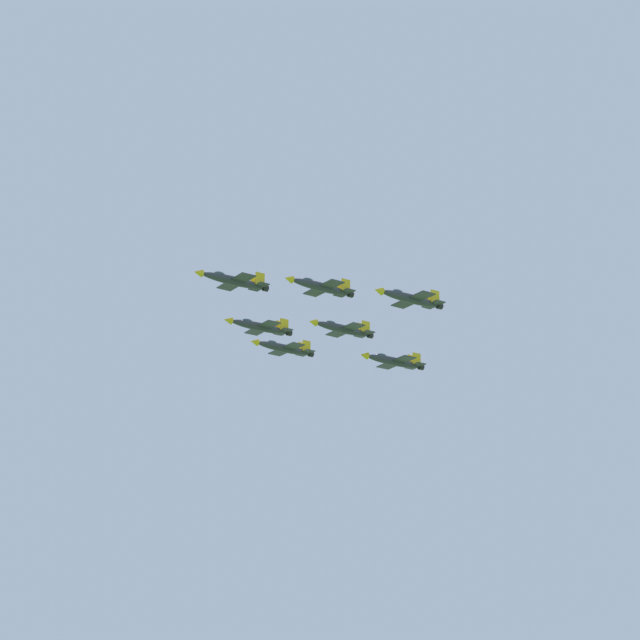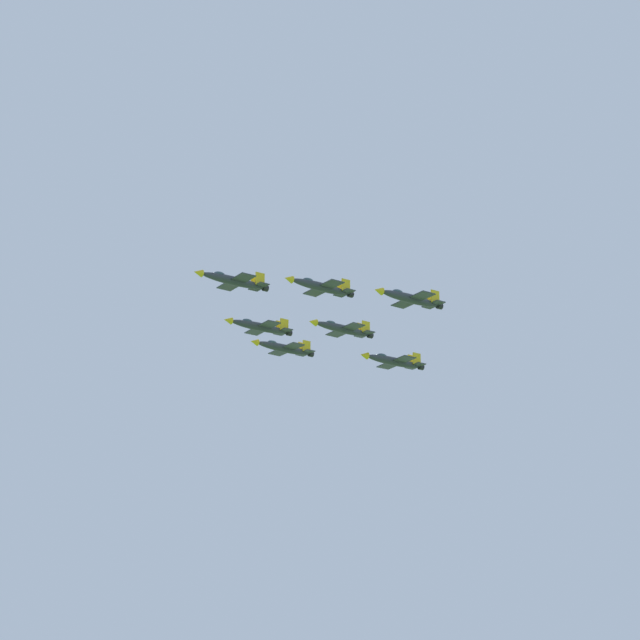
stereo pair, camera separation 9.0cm
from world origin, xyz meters
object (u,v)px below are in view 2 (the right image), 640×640
object	(u,v)px
jet_right_outer	(284,348)
jet_trailing	(393,361)
jet_lead	(233,280)
jet_slot_rear	(342,329)
jet_left_outer	(410,298)
jet_right_wingman	(260,327)
jet_left_wingman	(321,287)

from	to	relation	value
jet_right_outer	jet_trailing	distance (m)	26.32
jet_lead	jet_trailing	distance (m)	39.97
jet_right_outer	jet_lead	bearing A→B (deg)	39.23
jet_right_outer	jet_trailing	bearing A→B (deg)	119.33
jet_slot_rear	jet_left_outer	bearing A→B (deg)	88.99
jet_right_outer	jet_slot_rear	xyz separation A→B (m)	(18.56, 11.83, -1.76)
jet_right_wingman	jet_right_outer	world-z (taller)	jet_right_outer
jet_left_outer	jet_right_outer	world-z (taller)	jet_right_outer
jet_left_outer	jet_slot_rear	xyz separation A→B (m)	(-18.56, -11.83, 0.12)
jet_lead	jet_trailing	bearing A→B (deg)	-179.56
jet_right_outer	jet_trailing	xyz separation A→B (m)	(11.60, 22.75, -6.36)
jet_left_outer	jet_trailing	world-z (taller)	jet_left_outer
jet_left_outer	jet_trailing	size ratio (longest dim) A/B	1.00
jet_lead	jet_right_wingman	distance (m)	17.41
jet_left_wingman	jet_slot_rear	size ratio (longest dim) A/B	1.00
jet_left_wingman	jet_slot_rear	bearing A→B (deg)	-140.57
jet_left_wingman	jet_right_wingman	bearing A→B (deg)	-90.93
jet_left_wingman	jet_trailing	distance (m)	29.12
jet_slot_rear	jet_trailing	distance (m)	13.74
jet_lead	jet_right_wingman	xyz separation A→B (m)	(-16.24, 5.01, -3.79)
jet_right_wingman	jet_slot_rear	bearing A→B (deg)	140.67
jet_lead	jet_trailing	xyz separation A→B (m)	(-20.87, 32.76, -9.43)
jet_lead	jet_right_outer	distance (m)	34.12
jet_right_wingman	jet_slot_rear	xyz separation A→B (m)	(2.32, 16.83, -1.04)
jet_left_wingman	jet_slot_rear	xyz separation A→B (m)	(-16.24, 5.00, -2.90)
jet_slot_rear	jet_trailing	size ratio (longest dim) A/B	0.97
jet_lead	jet_left_outer	size ratio (longest dim) A/B	1.02
jet_right_wingman	jet_left_outer	world-z (taller)	jet_right_wingman
jet_right_outer	jet_trailing	world-z (taller)	jet_right_outer
jet_left_wingman	jet_lead	bearing A→B (deg)	-41.30
jet_lead	jet_left_outer	distance (m)	34.35
jet_right_wingman	jet_trailing	size ratio (longest dim) A/B	0.99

